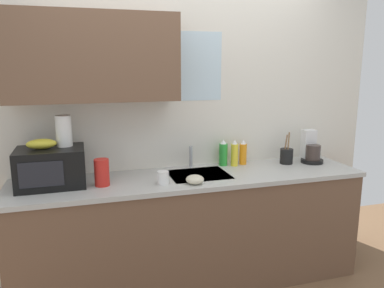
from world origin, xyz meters
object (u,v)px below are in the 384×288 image
at_px(paper_towel_roll, 64,131).
at_px(small_bowl, 195,179).
at_px(dish_soap_bottle_yellow, 234,154).
at_px(coffee_maker, 311,150).
at_px(mug_white, 163,178).
at_px(utensil_crock, 286,156).
at_px(banana_bunch, 41,144).
at_px(cereal_canister, 102,172).
at_px(dish_soap_bottle_orange, 243,153).
at_px(dish_soap_bottle_green, 223,153).
at_px(microwave, 51,167).

height_order(paper_towel_roll, small_bowl, paper_towel_roll).
height_order(dish_soap_bottle_yellow, small_bowl, dish_soap_bottle_yellow).
bearing_deg(coffee_maker, mug_white, -169.77).
distance_m(paper_towel_roll, coffee_maker, 2.05).
bearing_deg(small_bowl, coffee_maker, 14.93).
height_order(mug_white, utensil_crock, utensil_crock).
relative_size(banana_bunch, cereal_canister, 1.04).
bearing_deg(banana_bunch, utensil_crock, 2.04).
xyz_separation_m(paper_towel_roll, dish_soap_bottle_yellow, (1.35, 0.08, -0.28)).
distance_m(dish_soap_bottle_yellow, utensil_crock, 0.46).
height_order(dish_soap_bottle_yellow, cereal_canister, dish_soap_bottle_yellow).
distance_m(dish_soap_bottle_yellow, mug_white, 0.76).
bearing_deg(dish_soap_bottle_orange, coffee_maker, -9.42).
bearing_deg(small_bowl, dish_soap_bottle_yellow, 39.31).
height_order(coffee_maker, dish_soap_bottle_orange, coffee_maker).
bearing_deg(dish_soap_bottle_green, dish_soap_bottle_orange, -3.65).
distance_m(paper_towel_roll, cereal_canister, 0.40).
xyz_separation_m(dish_soap_bottle_yellow, small_bowl, (-0.47, -0.38, -0.07)).
height_order(dish_soap_bottle_orange, cereal_canister, dish_soap_bottle_orange).
distance_m(banana_bunch, coffee_maker, 2.20).
bearing_deg(small_bowl, mug_white, 164.74).
bearing_deg(utensil_crock, small_bowl, -160.96).
bearing_deg(coffee_maker, small_bowl, -165.07).
height_order(banana_bunch, dish_soap_bottle_yellow, banana_bunch).
bearing_deg(mug_white, banana_bunch, 166.80).
height_order(dish_soap_bottle_green, dish_soap_bottle_orange, dish_soap_bottle_green).
distance_m(cereal_canister, small_bowl, 0.66).
relative_size(cereal_canister, small_bowl, 1.48).
distance_m(paper_towel_roll, utensil_crock, 1.83).
bearing_deg(banana_bunch, microwave, -1.80).
relative_size(coffee_maker, utensil_crock, 1.02).
height_order(microwave, banana_bunch, banana_bunch).
relative_size(dish_soap_bottle_green, utensil_crock, 0.81).
bearing_deg(mug_white, paper_towel_roll, 160.01).
bearing_deg(banana_bunch, mug_white, -13.20).
xyz_separation_m(dish_soap_bottle_green, utensil_crock, (0.55, -0.10, -0.03)).
bearing_deg(coffee_maker, dish_soap_bottle_green, 171.88).
distance_m(dish_soap_bottle_orange, cereal_canister, 1.22).
distance_m(paper_towel_roll, dish_soap_bottle_orange, 1.47).
xyz_separation_m(microwave, cereal_canister, (0.34, -0.10, -0.04)).
bearing_deg(utensil_crock, dish_soap_bottle_orange, 166.61).
distance_m(banana_bunch, dish_soap_bottle_green, 1.43).
distance_m(coffee_maker, dish_soap_bottle_orange, 0.61).
distance_m(dish_soap_bottle_green, small_bowl, 0.57).
relative_size(microwave, dish_soap_bottle_green, 2.07).
distance_m(microwave, mug_white, 0.79).
xyz_separation_m(paper_towel_roll, cereal_canister, (0.24, -0.15, -0.28)).
bearing_deg(paper_towel_roll, dish_soap_bottle_yellow, 3.51).
relative_size(coffee_maker, dish_soap_bottle_orange, 1.32).
bearing_deg(mug_white, utensil_crock, 12.77).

